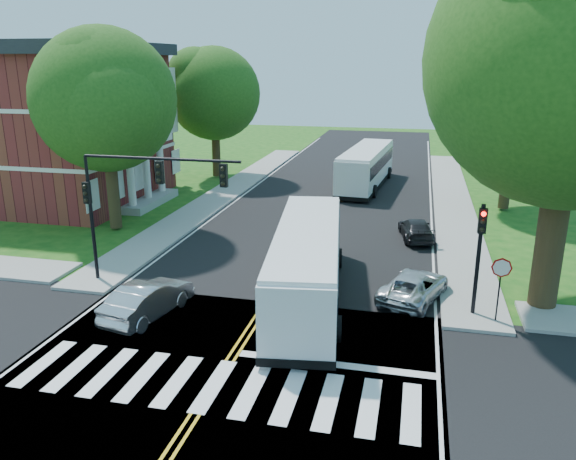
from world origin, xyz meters
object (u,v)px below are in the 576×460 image
(bus_follow, at_px, (366,166))
(hatchback, at_px, (148,299))
(bus_lead, at_px, (307,263))
(suv, at_px, (414,286))
(signal_ne, at_px, (480,245))
(dark_sedan, at_px, (416,229))
(signal_nw, at_px, (137,190))

(bus_follow, distance_m, hatchback, 26.34)
(bus_lead, distance_m, suv, 4.60)
(suv, bearing_deg, bus_lead, 31.23)
(signal_ne, relative_size, dark_sedan, 1.11)
(bus_lead, relative_size, suv, 2.83)
(signal_ne, xyz_separation_m, bus_lead, (-6.68, 0.20, -1.33))
(signal_nw, xyz_separation_m, suv, (11.75, 1.17, -3.77))
(signal_ne, xyz_separation_m, hatchback, (-12.41, -2.83, -2.25))
(signal_ne, xyz_separation_m, bus_follow, (-6.43, 22.81, -1.34))
(signal_ne, distance_m, hatchback, 12.93)
(signal_nw, distance_m, suv, 12.40)
(signal_nw, bearing_deg, hatchback, -59.79)
(suv, bearing_deg, signal_ne, 172.29)
(bus_follow, relative_size, suv, 2.79)
(bus_follow, height_order, dark_sedan, bus_follow)
(bus_follow, relative_size, hatchback, 2.79)
(suv, bearing_deg, bus_follow, -60.30)
(signal_nw, distance_m, bus_follow, 24.22)
(signal_ne, bearing_deg, signal_nw, -179.95)
(bus_lead, bearing_deg, dark_sedan, -122.43)
(bus_lead, bearing_deg, suv, -175.49)
(bus_follow, height_order, suv, bus_follow)
(signal_ne, height_order, dark_sedan, signal_ne)
(hatchback, bearing_deg, suv, -147.41)
(bus_lead, distance_m, dark_sedan, 10.50)
(signal_ne, bearing_deg, bus_follow, 105.75)
(signal_nw, relative_size, hatchback, 1.67)
(signal_nw, bearing_deg, signal_ne, 0.05)
(signal_nw, bearing_deg, bus_follow, 71.52)
(dark_sedan, bearing_deg, signal_nw, 30.05)
(signal_nw, xyz_separation_m, hatchback, (1.64, -2.82, -3.66))
(hatchback, xyz_separation_m, suv, (10.11, 3.99, -0.11))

